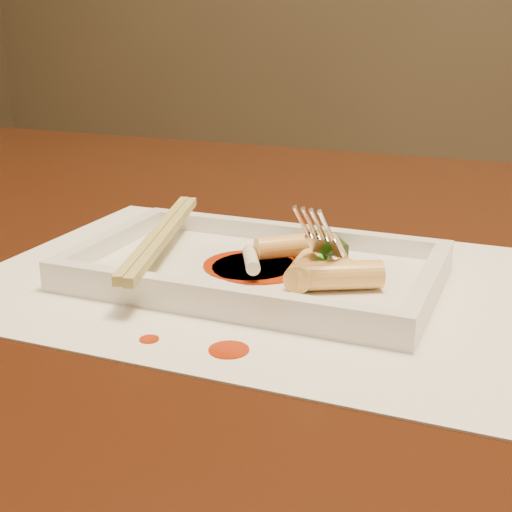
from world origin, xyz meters
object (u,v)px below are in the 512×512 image
at_px(placemat, 256,280).
at_px(plate_base, 256,274).
at_px(chopstick_a, 157,234).
at_px(fork, 360,172).
at_px(table, 272,349).

height_order(placemat, plate_base, plate_base).
relative_size(plate_base, chopstick_a, 1.24).
distance_m(placemat, fork, 0.11).
xyz_separation_m(table, plate_base, (0.02, -0.09, 0.11)).
xyz_separation_m(plate_base, chopstick_a, (-0.08, 0.00, 0.02)).
xyz_separation_m(table, fork, (0.09, -0.07, 0.18)).
xyz_separation_m(table, chopstick_a, (-0.06, -0.09, 0.13)).
relative_size(table, fork, 10.00).
xyz_separation_m(chopstick_a, fork, (0.15, 0.02, 0.06)).
xyz_separation_m(table, placemat, (0.02, -0.09, 0.10)).
xyz_separation_m(placemat, plate_base, (-0.00, 0.00, 0.00)).
distance_m(plate_base, fork, 0.11).
bearing_deg(plate_base, fork, 14.42).
height_order(placemat, fork, fork).
bearing_deg(placemat, fork, 14.42).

